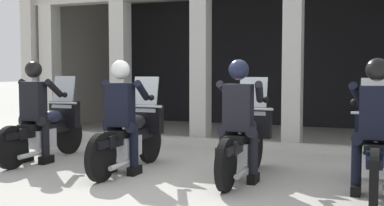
{
  "coord_description": "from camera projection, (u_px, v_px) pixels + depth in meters",
  "views": [
    {
      "loc": [
        2.51,
        -5.78,
        1.45
      ],
      "look_at": [
        0.0,
        0.56,
        0.98
      ],
      "focal_mm": 44.57,
      "sensor_mm": 36.0,
      "label": 1
    }
  ],
  "objects": [
    {
      "name": "motorcycle_far_left",
      "position": [
        47.0,
        129.0,
        7.69
      ],
      "size": [
        0.62,
        2.04,
        1.35
      ],
      "rotation": [
        0.0,
        0.0,
        -0.11
      ],
      "color": "black",
      "rests_on": "ground"
    },
    {
      "name": "motorcycle_center_right",
      "position": [
        245.0,
        140.0,
        6.41
      ],
      "size": [
        0.62,
        2.04,
        1.35
      ],
      "rotation": [
        0.0,
        0.0,
        -0.02
      ],
      "color": "black",
      "rests_on": "ground"
    },
    {
      "name": "motorcycle_far_right",
      "position": [
        376.0,
        149.0,
        5.69
      ],
      "size": [
        0.62,
        2.04,
        1.35
      ],
      "rotation": [
        0.0,
        0.0,
        -0.01
      ],
      "color": "black",
      "rests_on": "ground"
    },
    {
      "name": "police_officer_far_right",
      "position": [
        376.0,
        115.0,
        5.4
      ],
      "size": [
        0.63,
        0.61,
        1.58
      ],
      "rotation": [
        0.0,
        0.0,
        -0.01
      ],
      "color": "black",
      "rests_on": "ground"
    },
    {
      "name": "station_building",
      "position": [
        267.0,
        38.0,
        11.1
      ],
      "size": [
        10.44,
        3.92,
        3.52
      ],
      "color": "black",
      "rests_on": "ground"
    },
    {
      "name": "kerb_strip",
      "position": [
        237.0,
        144.0,
        8.99
      ],
      "size": [
        9.94,
        0.24,
        0.12
      ],
      "primitive_type": "cube",
      "color": "#B7B5AD",
      "rests_on": "ground"
    },
    {
      "name": "ground_plane",
      "position": [
        239.0,
        145.0,
        9.16
      ],
      "size": [
        80.0,
        80.0,
        0.0
      ],
      "primitive_type": "plane",
      "color": "#A8A59E"
    },
    {
      "name": "police_officer_center_right",
      "position": [
        239.0,
        110.0,
        6.12
      ],
      "size": [
        0.63,
        0.61,
        1.58
      ],
      "rotation": [
        0.0,
        0.0,
        -0.02
      ],
      "color": "black",
      "rests_on": "ground"
    },
    {
      "name": "motorcycle_center_left",
      "position": [
        132.0,
        135.0,
        6.9
      ],
      "size": [
        0.62,
        2.04,
        1.35
      ],
      "rotation": [
        0.0,
        0.0,
        0.02
      ],
      "color": "black",
      "rests_on": "ground"
    },
    {
      "name": "police_officer_far_left",
      "position": [
        35.0,
        103.0,
        7.39
      ],
      "size": [
        0.63,
        0.61,
        1.58
      ],
      "rotation": [
        0.0,
        0.0,
        -0.11
      ],
      "color": "black",
      "rests_on": "ground"
    },
    {
      "name": "police_officer_center_left",
      "position": [
        122.0,
        107.0,
        6.61
      ],
      "size": [
        0.63,
        0.61,
        1.58
      ],
      "rotation": [
        0.0,
        0.0,
        0.02
      ],
      "color": "black",
      "rests_on": "ground"
    }
  ]
}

